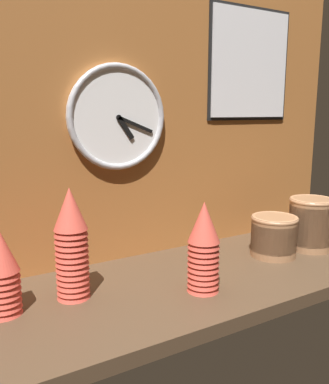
{
  "coord_description": "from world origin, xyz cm",
  "views": [
    {
      "loc": [
        -72.43,
        -99.1,
        50.6
      ],
      "look_at": [
        -11.08,
        4.0,
        26.87
      ],
      "focal_mm": 38.0,
      "sensor_mm": 36.0,
      "label": 1
    }
  ],
  "objects": [
    {
      "name": "ground_plane",
      "position": [
        0.0,
        0.0,
        -2.0
      ],
      "size": [
        160.0,
        56.0,
        4.0
      ],
      "primitive_type": "cube",
      "color": "#4C3826"
    },
    {
      "name": "cup_stack_center",
      "position": [
        -7.04,
        -10.81,
        13.1
      ],
      "size": [
        9.14,
        9.14,
        26.2
      ],
      "color": "#DB4C3D",
      "rests_on": "ground_plane"
    },
    {
      "name": "bowl_stack_right",
      "position": [
        31.79,
        0.08,
        7.68
      ],
      "size": [
        16.42,
        16.42,
        14.58
      ],
      "color": "#996B47",
      "rests_on": "ground_plane"
    },
    {
      "name": "cup_stack_far_left",
      "position": [
        -58.7,
        3.85,
        11.47
      ],
      "size": [
        9.14,
        9.14,
        22.94
      ],
      "color": "#DB4C3D",
      "rests_on": "ground_plane"
    },
    {
      "name": "wall_clock",
      "position": [
        -17.15,
        23.46,
        48.84
      ],
      "size": [
        34.18,
        2.7,
        34.18
      ],
      "color": "white"
    },
    {
      "name": "bowl_stack_far_right",
      "position": [
        49.36,
        -1.28,
        10.06
      ],
      "size": [
        16.42,
        16.42,
        19.34
      ],
      "color": "#996B47",
      "rests_on": "ground_plane"
    },
    {
      "name": "wall_tiled_back",
      "position": [
        0.0,
        26.5,
        52.5
      ],
      "size": [
        160.0,
        3.0,
        105.0
      ],
      "color": "#A3602D",
      "rests_on": "ground_plane"
    },
    {
      "name": "menu_board",
      "position": [
        39.55,
        24.35,
        68.59
      ],
      "size": [
        39.5,
        1.32,
        42.43
      ],
      "color": "black"
    },
    {
      "name": "cup_stack_left",
      "position": [
        -40.39,
        4.01,
        15.54
      ],
      "size": [
        9.14,
        9.14,
        31.08
      ],
      "color": "#DB4C3D",
      "rests_on": "ground_plane"
    }
  ]
}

